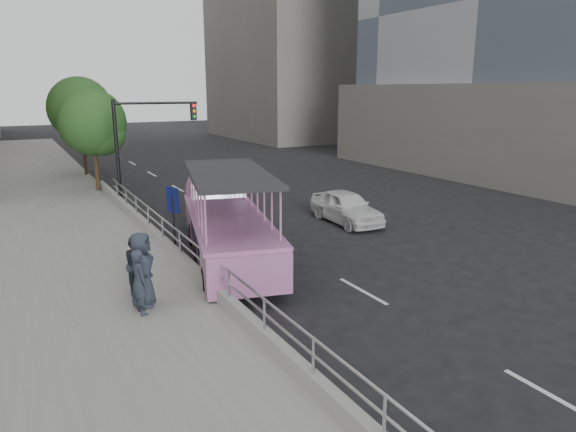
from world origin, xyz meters
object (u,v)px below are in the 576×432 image
Objects in this scene: car at (346,207)px; traffic_signal at (141,135)px; street_tree_near at (95,125)px; pedestrian_mid at (137,264)px; pedestrian_far at (142,269)px; street_tree_far at (82,111)px; duck_boat at (225,222)px; parking_sign at (174,216)px; pedestrian_near at (140,282)px.

traffic_signal is (-6.79, 7.80, 2.80)m from car.
traffic_signal is at bearing -65.02° from street_tree_near.
pedestrian_mid reaches higher than car.
street_tree_near reaches higher than car.
car is at bearing -48.98° from traffic_signal.
street_tree_far is at bearing 21.46° from pedestrian_far.
parking_sign is (-1.82, -0.08, 0.47)m from duck_boat.
parking_sign is at bearing -1.50° from pedestrian_far.
traffic_signal reaches higher than parking_sign.
traffic_signal is (3.20, 13.16, 2.23)m from pedestrian_far.
traffic_signal is (3.36, 13.63, 2.38)m from pedestrian_near.
car is 0.72× the size of street_tree_near.
traffic_signal is at bearing -81.57° from street_tree_far.
street_tree_near is (1.61, 16.59, 2.55)m from pedestrian_far.
parking_sign is at bearing -177.48° from duck_boat.
pedestrian_mid is at bearing -95.57° from street_tree_near.
car is 8.31m from parking_sign.
pedestrian_far reaches higher than pedestrian_mid.
car is 10.83m from pedestrian_mid.
pedestrian_far is (-0.08, -1.00, 0.18)m from pedestrian_mid.
pedestrian_mid is at bearing -124.40° from parking_sign.
pedestrian_mid is 21.90m from street_tree_far.
street_tree_near is at bearing -8.92° from pedestrian_near.
pedestrian_far reaches higher than car.
car is 0.79× the size of traffic_signal.
pedestrian_mid is 0.27× the size of street_tree_near.
parking_sign is (1.91, 3.67, 0.37)m from pedestrian_far.
pedestrian_mid is 1.02m from pedestrian_far.
pedestrian_far is at bearing -22.09° from pedestrian_near.
parking_sign is 0.45× the size of street_tree_near.
street_tree_near is at bearing 91.35° from parking_sign.
pedestrian_far reaches higher than pedestrian_near.
pedestrian_far is 13.73m from traffic_signal.
car is (6.27, 1.61, -0.46)m from duck_boat.
pedestrian_far is at bearing -103.68° from traffic_signal.
pedestrian_mid is (0.25, 1.46, -0.04)m from pedestrian_near.
street_tree_near is at bearing 114.98° from traffic_signal.
parking_sign reaches higher than pedestrian_mid.
pedestrian_far is 22.87m from street_tree_far.
pedestrian_mid is at bearing -142.98° from duck_boat.
traffic_signal reaches higher than duck_boat.
car is 10.71m from traffic_signal.
pedestrian_near is 0.26× the size of street_tree_far.
car is at bearing -64.59° from street_tree_far.
street_tree_far reaches higher than traffic_signal.
traffic_signal is (3.12, 12.17, 2.41)m from pedestrian_mid.
pedestrian_near is at bearing -103.87° from traffic_signal.
street_tree_far reaches higher than pedestrian_near.
pedestrian_near is at bearing -95.92° from street_tree_near.
street_tree_near is at bearing 99.38° from duck_boat.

